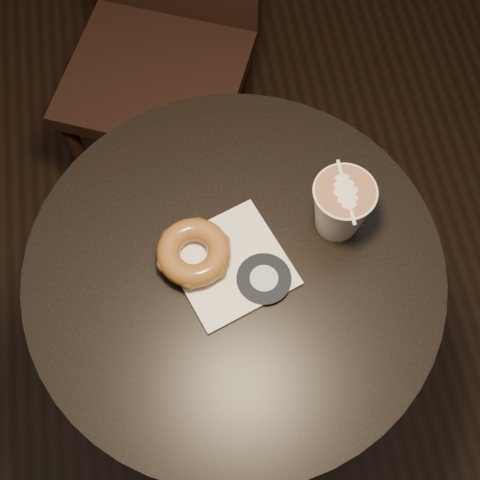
% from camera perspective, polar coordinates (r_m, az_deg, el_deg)
% --- Properties ---
extents(cafe_table, '(0.70, 0.70, 0.75)m').
position_cam_1_polar(cafe_table, '(1.29, -0.44, -5.67)').
color(cafe_table, black).
rests_on(cafe_table, ground).
extents(chair, '(0.55, 0.55, 1.05)m').
position_cam_1_polar(chair, '(1.65, -6.51, 19.02)').
color(chair, black).
rests_on(chair, ground).
extents(pastry_bag, '(0.22, 0.22, 0.01)m').
position_cam_1_polar(pastry_bag, '(1.10, -0.84, -2.10)').
color(pastry_bag, white).
rests_on(pastry_bag, cafe_table).
extents(doughnut, '(0.12, 0.12, 0.04)m').
position_cam_1_polar(doughnut, '(1.08, -3.97, -1.07)').
color(doughnut, brown).
rests_on(doughnut, pastry_bag).
extents(latte_cup, '(0.10, 0.10, 0.11)m').
position_cam_1_polar(latte_cup, '(1.10, 8.58, 2.75)').
color(latte_cup, silver).
rests_on(latte_cup, cafe_table).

